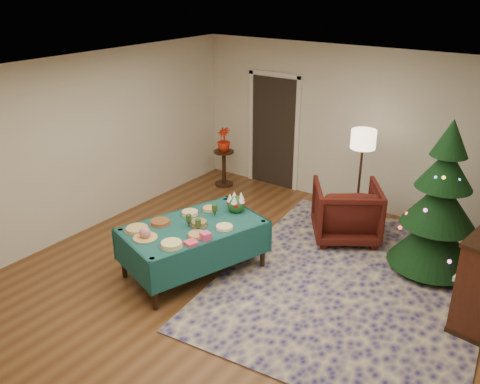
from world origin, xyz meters
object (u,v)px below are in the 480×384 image
Objects in this scene: armchair at (346,209)px; potted_plant at (224,145)px; buffet_table at (193,235)px; christmas_tree at (440,206)px; gift_box at (206,236)px; floor_lamp at (363,145)px; side_table at (224,169)px.

armchair is 2.18× the size of potted_plant.
buffet_table is 2.13× the size of armchair.
christmas_tree reaches higher than buffet_table.
gift_box is 2.99m from floor_lamp.
gift_box is 3.07m from christmas_tree.
floor_lamp is 2.79m from potted_plant.
side_table is (-2.74, 0.10, -1.00)m from floor_lamp.
floor_lamp is at bearing 74.09° from gift_box.
gift_box is 0.12× the size of armchair.
floor_lamp is 2.92m from side_table.
armchair is 1.43m from christmas_tree.
side_table is (-1.55, 2.72, -0.24)m from buffet_table.
potted_plant reaches higher than side_table.
buffet_table is at bearing -60.26° from potted_plant.
floor_lamp is (-0.05, 0.54, 0.85)m from armchair.
armchair is (0.86, 2.28, -0.27)m from gift_box.
buffet_table is 0.47m from gift_box.
floor_lamp is (0.81, 2.83, 0.58)m from gift_box.
side_table is 4.25m from christmas_tree.
gift_box is at bearing -28.48° from buffet_table.
christmas_tree reaches higher than floor_lamp.
floor_lamp is 3.55× the size of potted_plant.
armchair is 2.86m from side_table.
armchair is 1.01m from floor_lamp.
gift_box is 0.26× the size of potted_plant.
armchair is at bearing -12.86° from side_table.
floor_lamp is at bearing -2.00° from side_table.
armchair reaches higher than gift_box.
christmas_tree is (2.58, 1.92, 0.38)m from buffet_table.
buffet_table is at bearing -143.35° from christmas_tree.
floor_lamp reaches higher than armchair.
floor_lamp is 1.61m from christmas_tree.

